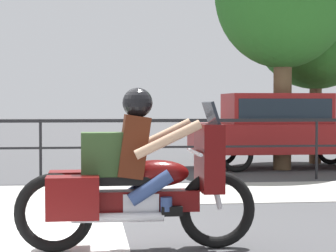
# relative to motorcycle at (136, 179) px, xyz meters

# --- Properties ---
(ground_plane) EXTENTS (120.00, 120.00, 0.00)m
(ground_plane) POSITION_rel_motorcycle_xyz_m (-1.30, 0.55, -0.69)
(ground_plane) COLOR #424244
(sidewalk_band) EXTENTS (44.00, 2.40, 0.01)m
(sidewalk_band) POSITION_rel_motorcycle_xyz_m (-1.30, 3.95, -0.69)
(sidewalk_band) COLOR #A8A59E
(sidewalk_band) RESTS_ON ground
(fence_railing) EXTENTS (36.00, 0.05, 1.14)m
(fence_railing) POSITION_rel_motorcycle_xyz_m (-1.30, 5.58, 0.21)
(fence_railing) COLOR black
(fence_railing) RESTS_ON ground
(motorcycle) EXTENTS (2.32, 0.76, 1.57)m
(motorcycle) POSITION_rel_motorcycle_xyz_m (0.00, 0.00, 0.00)
(motorcycle) COLOR black
(motorcycle) RESTS_ON ground
(parked_car) EXTENTS (4.20, 1.63, 1.64)m
(parked_car) POSITION_rel_motorcycle_xyz_m (3.79, 7.72, 0.24)
(parked_car) COLOR maroon
(parked_car) RESTS_ON ground
(tree_behind_sign) EXTENTS (3.20, 3.20, 5.29)m
(tree_behind_sign) POSITION_rel_motorcycle_xyz_m (4.91, 8.76, 2.82)
(tree_behind_sign) COLOR brown
(tree_behind_sign) RESTS_ON ground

